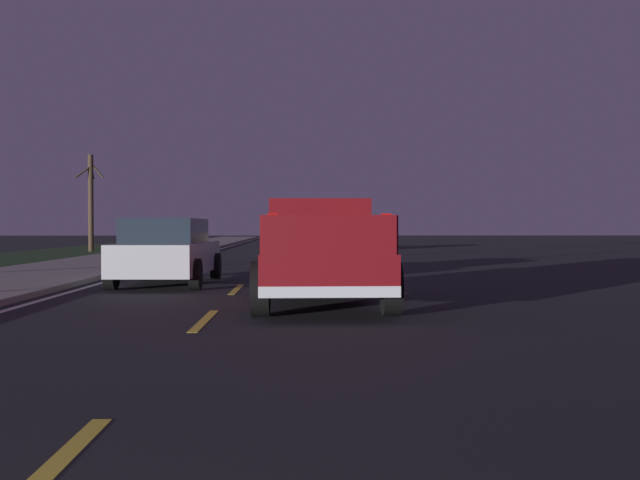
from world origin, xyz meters
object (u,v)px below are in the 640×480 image
object	(u,v)px
sedan_tan	(304,237)
sedan_silver	(167,251)
bare_tree_far	(91,201)
pickup_truck	(320,251)

from	to	relation	value
sedan_tan	sedan_silver	world-z (taller)	same
sedan_silver	sedan_tan	bearing A→B (deg)	-8.48
sedan_silver	bare_tree_far	world-z (taller)	bare_tree_far
sedan_tan	bare_tree_far	size ratio (longest dim) A/B	0.86
pickup_truck	bare_tree_far	xyz separation A→B (m)	(25.55, 11.60, 1.80)
sedan_silver	pickup_truck	bearing A→B (deg)	-137.44
pickup_truck	bare_tree_far	distance (m)	28.12
sedan_tan	sedan_silver	distance (m)	22.08
sedan_silver	bare_tree_far	distance (m)	23.32
pickup_truck	sedan_tan	size ratio (longest dim) A/B	1.24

